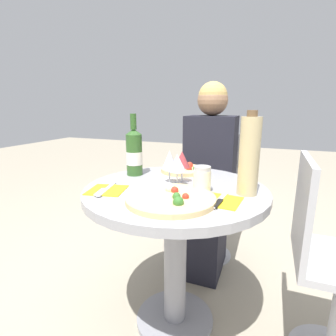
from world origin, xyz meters
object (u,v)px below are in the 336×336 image
(dining_table, at_px, (175,220))
(pizza_large, at_px, (171,198))
(seated_diner, at_px, (207,185))
(chair_behind_diner, at_px, (211,195))
(wine_bottle, at_px, (134,152))
(chair_empty_side, at_px, (329,266))
(tall_carafe, at_px, (249,156))

(dining_table, xyz_separation_m, pizza_large, (0.04, -0.17, 0.17))
(seated_diner, bearing_deg, chair_behind_diner, -90.00)
(wine_bottle, bearing_deg, chair_behind_diner, 63.96)
(chair_empty_side, bearing_deg, seated_diner, -129.88)
(dining_table, distance_m, chair_empty_side, 0.65)
(dining_table, height_order, wine_bottle, wine_bottle)
(seated_diner, relative_size, chair_empty_side, 1.39)
(chair_behind_diner, height_order, pizza_large, chair_behind_diner)
(dining_table, xyz_separation_m, seated_diner, (0.01, 0.57, 0.01))
(pizza_large, bearing_deg, chair_behind_diner, 91.93)
(dining_table, height_order, chair_behind_diner, chair_behind_diner)
(chair_empty_side, height_order, tall_carafe, tall_carafe)
(seated_diner, distance_m, tall_carafe, 0.70)
(chair_empty_side, distance_m, wine_bottle, 1.00)
(chair_empty_side, distance_m, pizza_large, 0.70)
(seated_diner, distance_m, wine_bottle, 0.60)
(pizza_large, height_order, tall_carafe, tall_carafe)
(tall_carafe, bearing_deg, pizza_large, -143.44)
(chair_behind_diner, xyz_separation_m, pizza_large, (0.03, -0.89, 0.28))
(chair_behind_diner, distance_m, tall_carafe, 0.87)
(chair_behind_diner, relative_size, tall_carafe, 2.58)
(seated_diner, bearing_deg, tall_carafe, 117.64)
(dining_table, relative_size, tall_carafe, 2.40)
(chair_empty_side, bearing_deg, wine_bottle, -94.87)
(dining_table, xyz_separation_m, chair_empty_side, (0.64, 0.05, -0.11))
(pizza_large, distance_m, wine_bottle, 0.45)
(chair_empty_side, bearing_deg, tall_carafe, -85.06)
(chair_behind_diner, bearing_deg, dining_table, 88.92)
(tall_carafe, bearing_deg, chair_behind_diner, 112.63)
(seated_diner, distance_m, pizza_large, 0.76)
(chair_behind_diner, bearing_deg, chair_empty_side, 133.29)
(chair_behind_diner, bearing_deg, wine_bottle, 63.96)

